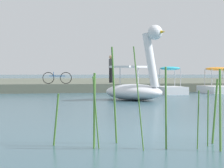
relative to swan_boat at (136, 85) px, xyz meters
name	(u,v)px	position (x,y,z in m)	size (l,w,h in m)	color
ground_plane	(184,136)	(-1.85, -10.10, -0.65)	(552.18, 552.18, 0.00)	#385966
shore_bank_far	(53,83)	(-1.85, 20.63, -0.40)	(144.69, 26.98, 0.51)	#5B6051
swan_boat	(136,85)	(0.00, 0.00, 0.00)	(2.90, 3.15, 3.09)	white
pedal_boat_cyan	(170,87)	(3.25, 4.89, -0.25)	(1.31, 2.24, 1.50)	white
pedal_boat_orange	(217,86)	(6.29, 5.41, -0.24)	(1.56, 2.41, 1.49)	white
person_on_path	(111,68)	(1.08, 10.17, 0.84)	(0.30, 0.30, 1.81)	black
bicycle_parked	(57,78)	(-2.62, 7.93, 0.21)	(1.68, 0.43, 0.70)	black
reed_clump_foreground	(168,108)	(-2.50, -11.10, -0.05)	(3.44, 1.32, 1.57)	#4C7F33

